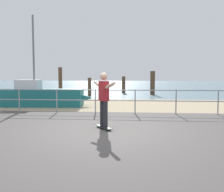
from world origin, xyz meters
name	(u,v)px	position (x,y,z in m)	size (l,w,h in m)	color
ground_plane	(105,141)	(0.00, -1.00, 0.00)	(24.00, 10.00, 0.04)	#514C49
beach_strip	(122,105)	(0.00, 7.00, 0.00)	(24.00, 6.00, 0.04)	tan
sea_surface	(132,85)	(0.00, 35.00, 0.00)	(72.00, 50.00, 0.04)	slate
railing_fence	(95,97)	(-0.97, 3.60, 0.70)	(13.60, 0.05, 1.05)	gray
sailboat	(43,97)	(-4.10, 5.88, 0.52)	(5.02, 1.71, 4.72)	#19666B
skateboard	(104,127)	(-0.20, 0.43, 0.07)	(0.58, 0.79, 0.08)	black
skateboarder	(104,96)	(-0.20, 0.43, 1.02)	(0.82, 1.28, 1.65)	#26262B
groyne_post_0	(60,81)	(-5.35, 13.21, 1.12)	(0.30, 0.30, 2.25)	#513826
groyne_post_1	(90,87)	(-2.87, 12.69, 0.71)	(0.27, 0.27, 1.42)	#513826
groyne_post_2	(124,85)	(-0.40, 16.12, 0.75)	(0.31, 0.31, 1.50)	#513826
groyne_post_3	(153,83)	(2.08, 14.43, 0.98)	(0.39, 0.39, 1.95)	#513826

